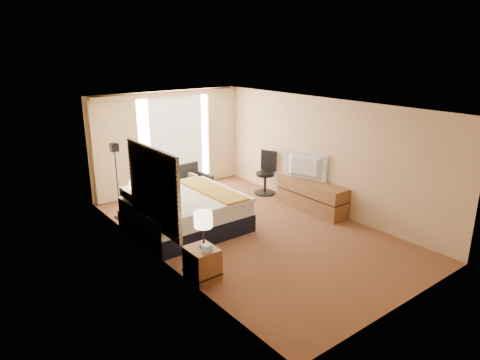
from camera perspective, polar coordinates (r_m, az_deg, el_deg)
floor at (r=9.04m, az=1.40°, el=-6.62°), size 4.20×7.00×0.02m
ceiling at (r=8.32m, az=1.53°, el=9.96°), size 4.20×7.00×0.02m
wall_back at (r=11.44m, az=-9.69°, el=5.15°), size 4.20×0.02×2.60m
wall_front at (r=6.42m, az=21.64°, el=-5.63°), size 4.20×0.02×2.60m
wall_left at (r=7.50m, az=-11.10°, el=-1.41°), size 0.02×7.00×2.60m
wall_right at (r=10.00m, az=10.86°, el=3.34°), size 0.02×7.00×2.60m
headboard at (r=7.70m, az=-11.50°, el=-1.11°), size 0.06×1.85×1.50m
nightstand_left at (r=7.17m, az=-5.06°, el=-11.02°), size 0.45×0.52×0.55m
nightstand_right at (r=9.19m, az=-13.57°, el=-4.85°), size 0.45×0.52×0.55m
media_dresser at (r=10.08m, az=9.53°, el=-2.12°), size 0.50×1.80×0.70m
window at (r=11.52m, az=-8.53°, el=5.40°), size 2.30×0.02×2.30m
curtains at (r=11.32m, az=-9.46°, el=5.60°), size 4.12×0.19×2.56m
bed at (r=8.98m, az=-7.32°, el=-4.26°), size 2.17×1.98×1.05m
loveseat at (r=10.81m, az=-7.53°, el=-1.10°), size 1.39×0.83×0.83m
floor_lamp at (r=9.63m, az=-16.22°, el=1.82°), size 0.22×0.22×1.70m
desk_chair at (r=11.10m, az=3.50°, el=0.71°), size 0.56×0.55×1.11m
lamp_left at (r=6.85m, az=-4.93°, el=-5.37°), size 0.30×0.30×0.63m
lamp_right at (r=8.93m, az=-13.78°, el=-0.86°), size 0.25×0.25×0.52m
tissue_box at (r=6.90m, az=-4.47°, el=-9.06°), size 0.16×0.16×0.12m
telephone at (r=9.10m, az=-12.92°, el=-2.91°), size 0.22×0.20×0.07m
television at (r=10.01m, az=8.48°, el=1.77°), size 0.45×1.08×0.62m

